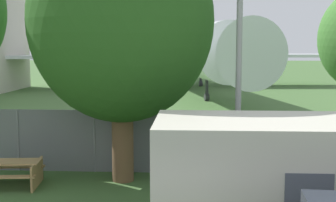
# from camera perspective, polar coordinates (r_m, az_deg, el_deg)

# --- Properties ---
(perimeter_fence) EXTENTS (56.07, 0.07, 2.05)m
(perimeter_fence) POSITION_cam_1_polar(r_m,az_deg,el_deg) (15.18, 0.53, -5.02)
(perimeter_fence) COLOR slate
(perimeter_fence) RESTS_ON ground
(airplane) EXTENTS (32.95, 41.04, 11.80)m
(airplane) POSITION_cam_1_polar(r_m,az_deg,el_deg) (45.26, 1.36, 6.19)
(airplane) COLOR silver
(airplane) RESTS_ON ground
(portable_cabin) EXTENTS (4.27, 2.56, 2.68)m
(portable_cabin) POSITION_cam_1_polar(r_m,az_deg,el_deg) (9.75, 11.27, -10.04)
(portable_cabin) COLOR beige
(portable_cabin) RESTS_ON ground
(picnic_bench_near_cabin) EXTENTS (1.90, 1.58, 0.76)m
(picnic_bench_near_cabin) POSITION_cam_1_polar(r_m,az_deg,el_deg) (14.66, -18.70, -8.03)
(picnic_bench_near_cabin) COLOR tan
(picnic_bench_near_cabin) RESTS_ON ground
(tree_left_of_cabin) EXTENTS (5.49, 5.49, 7.88)m
(tree_left_of_cabin) POSITION_cam_1_polar(r_m,az_deg,el_deg) (14.09, -5.71, 9.61)
(tree_left_of_cabin) COLOR brown
(tree_left_of_cabin) RESTS_ON ground
(light_mast) EXTENTS (0.44, 0.44, 8.72)m
(light_mast) POSITION_cam_1_polar(r_m,az_deg,el_deg) (12.56, 8.76, 11.81)
(light_mast) COLOR #99999E
(light_mast) RESTS_ON ground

